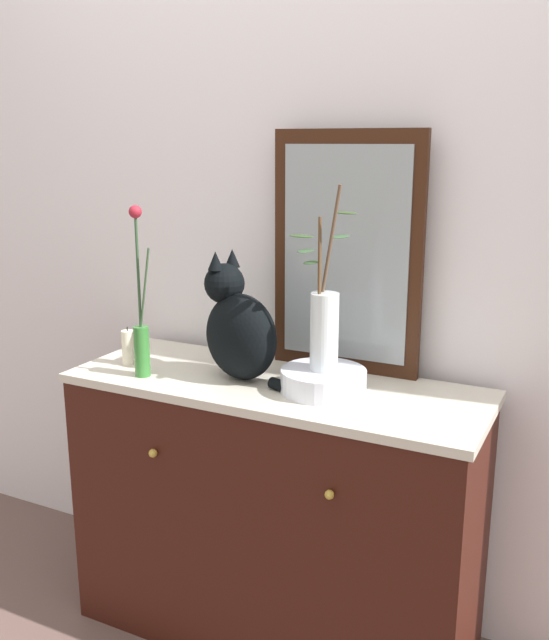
{
  "coord_description": "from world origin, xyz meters",
  "views": [
    {
      "loc": [
        0.84,
        -1.68,
        1.46
      ],
      "look_at": [
        0.0,
        0.0,
        0.99
      ],
      "focal_mm": 39.54,
      "sensor_mm": 36.0,
      "label": 1
    }
  ],
  "objects": [
    {
      "name": "ground_plane",
      "position": [
        0.0,
        0.0,
        0.0
      ],
      "size": [
        6.0,
        6.0,
        0.0
      ],
      "primitive_type": "plane",
      "color": "brown"
    },
    {
      "name": "wall_back",
      "position": [
        0.0,
        0.29,
        1.3
      ],
      "size": [
        4.4,
        0.08,
        2.6
      ],
      "primitive_type": "cube",
      "color": "silver",
      "rests_on": "ground_plane"
    },
    {
      "name": "sideboard",
      "position": [
        0.0,
        -0.0,
        0.41
      ],
      "size": [
        1.19,
        0.46,
        0.81
      ],
      "color": "#37140D",
      "rests_on": "ground_plane"
    },
    {
      "name": "mirror_leaning",
      "position": [
        0.13,
        0.2,
        1.15
      ],
      "size": [
        0.45,
        0.03,
        0.69
      ],
      "color": "#34190D",
      "rests_on": "sideboard"
    },
    {
      "name": "cat_sitting",
      "position": [
        -0.11,
        -0.01,
        0.95
      ],
      "size": [
        0.42,
        0.22,
        0.36
      ],
      "color": "black",
      "rests_on": "sideboard"
    },
    {
      "name": "vase_slim_green",
      "position": [
        -0.36,
        -0.12,
        0.95
      ],
      "size": [
        0.06,
        0.04,
        0.49
      ],
      "color": "#327731",
      "rests_on": "sideboard"
    },
    {
      "name": "bowl_porcelain",
      "position": [
        0.15,
        -0.01,
        0.84
      ],
      "size": [
        0.23,
        0.23,
        0.06
      ],
      "primitive_type": "cylinder",
      "color": "silver",
      "rests_on": "sideboard"
    },
    {
      "name": "vase_glass_clear",
      "position": [
        0.15,
        -0.01,
        1.0
      ],
      "size": [
        0.16,
        0.17,
        0.49
      ],
      "color": "silver",
      "rests_on": "bowl_porcelain"
    },
    {
      "name": "candle_pillar",
      "position": [
        -0.47,
        -0.05,
        0.86
      ],
      "size": [
        0.04,
        0.04,
        0.12
      ],
      "color": "#ECE1C6",
      "rests_on": "sideboard"
    }
  ]
}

